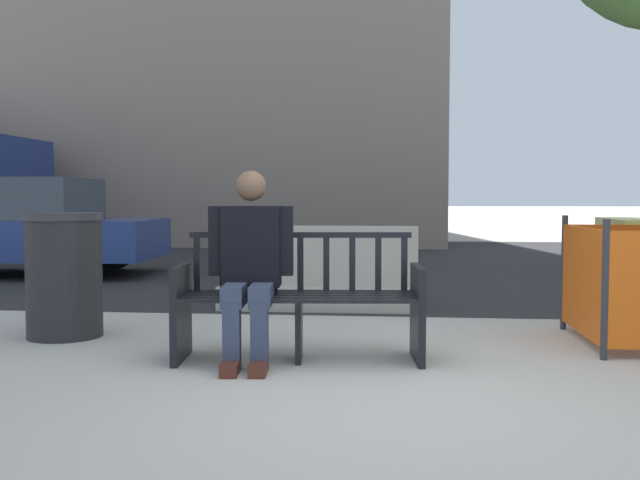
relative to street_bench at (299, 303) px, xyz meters
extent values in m
plane|color=#B7B2A8|center=(0.76, -0.83, -0.40)|extent=(200.00, 200.00, 0.00)
cube|color=#28282B|center=(0.76, 7.87, -0.39)|extent=(120.00, 12.00, 0.01)
cube|color=black|center=(-0.82, -0.09, -0.07)|extent=(0.09, 0.52, 0.66)
cube|color=black|center=(0.82, 0.04, -0.07)|extent=(0.09, 0.52, 0.66)
cube|color=black|center=(0.00, -0.03, -0.17)|extent=(0.07, 0.33, 0.45)
cube|color=black|center=(0.02, -0.26, 0.05)|extent=(1.60, 0.20, 0.02)
cube|color=black|center=(0.01, -0.14, 0.05)|extent=(1.60, 0.20, 0.02)
cube|color=black|center=(0.00, -0.03, 0.05)|extent=(1.60, 0.20, 0.02)
cube|color=black|center=(-0.01, 0.09, 0.05)|extent=(1.60, 0.20, 0.02)
cube|color=black|center=(-0.02, 0.20, 0.05)|extent=(1.60, 0.20, 0.02)
cube|color=black|center=(-0.02, 0.21, 0.46)|extent=(1.60, 0.17, 0.04)
cube|color=black|center=(-0.76, 0.15, 0.25)|extent=(0.05, 0.03, 0.38)
cube|color=black|center=(-0.58, 0.17, 0.25)|extent=(0.05, 0.03, 0.38)
cube|color=black|center=(-0.39, 0.18, 0.25)|extent=(0.05, 0.03, 0.38)
cube|color=black|center=(-0.20, 0.20, 0.25)|extent=(0.05, 0.03, 0.38)
cube|color=black|center=(-0.02, 0.21, 0.25)|extent=(0.05, 0.03, 0.38)
cube|color=black|center=(0.17, 0.23, 0.25)|extent=(0.05, 0.03, 0.38)
cube|color=black|center=(0.36, 0.24, 0.25)|extent=(0.05, 0.03, 0.38)
cube|color=black|center=(0.54, 0.26, 0.25)|extent=(0.05, 0.03, 0.38)
cube|color=black|center=(0.73, 0.27, 0.25)|extent=(0.05, 0.03, 0.38)
cube|color=black|center=(-0.81, -0.11, 0.25)|extent=(0.09, 0.46, 0.03)
cube|color=black|center=(0.82, 0.02, 0.25)|extent=(0.09, 0.46, 0.03)
cube|color=black|center=(-0.33, 0.02, 0.39)|extent=(0.42, 0.27, 0.56)
sphere|color=brown|center=(-0.33, 0.00, 0.81)|extent=(0.21, 0.21, 0.21)
cube|color=#333D56|center=(-0.41, -0.21, 0.08)|extent=(0.18, 0.45, 0.14)
cube|color=#333D56|center=(-0.23, -0.20, 0.08)|extent=(0.18, 0.45, 0.14)
cube|color=#333D56|center=(-0.39, -0.38, -0.17)|extent=(0.12, 0.12, 0.45)
cube|color=#333D56|center=(-0.21, -0.36, -0.17)|extent=(0.12, 0.12, 0.45)
cube|color=#4C2319|center=(-0.39, -0.46, -0.36)|extent=(0.13, 0.27, 0.08)
cube|color=#4C2319|center=(-0.21, -0.44, -0.36)|extent=(0.13, 0.27, 0.08)
cube|color=black|center=(-0.58, -0.03, 0.43)|extent=(0.10, 0.13, 0.48)
cube|color=black|center=(-0.09, 0.01, 0.43)|extent=(0.10, 0.13, 0.48)
cube|color=#ADA89E|center=(-0.09, 2.34, -0.28)|extent=(2.00, 0.69, 0.24)
cube|color=#ADA89E|center=(-0.09, 2.34, 0.14)|extent=(2.00, 0.31, 0.60)
cylinder|color=#2D2D33|center=(2.11, 0.19, 0.09)|extent=(0.05, 0.05, 0.98)
cylinder|color=#2D2D33|center=(2.11, 1.36, 0.09)|extent=(0.05, 0.05, 0.98)
cube|color=#E05B14|center=(2.70, 1.36, 0.09)|extent=(1.17, 0.03, 0.82)
cube|color=#E05B14|center=(2.11, 0.78, 0.09)|extent=(0.03, 1.17, 0.82)
cube|color=#38424C|center=(-4.94, 5.01, 0.72)|extent=(2.47, 1.76, 0.59)
cylinder|color=black|center=(-3.61, 4.20, -0.08)|extent=(0.65, 0.25, 0.64)
cylinder|color=black|center=(-3.71, 5.95, -0.08)|extent=(0.65, 0.25, 0.64)
cylinder|color=black|center=(-7.52, 10.09, 0.05)|extent=(0.90, 0.28, 0.90)
cylinder|color=#232326|center=(-2.00, 0.63, 0.08)|extent=(0.60, 0.60, 0.95)
cylinder|color=#2D2D33|center=(-2.00, 0.63, 0.58)|extent=(0.63, 0.63, 0.06)
camera|label=1|loc=(0.62, -4.88, 0.73)|focal=40.00mm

